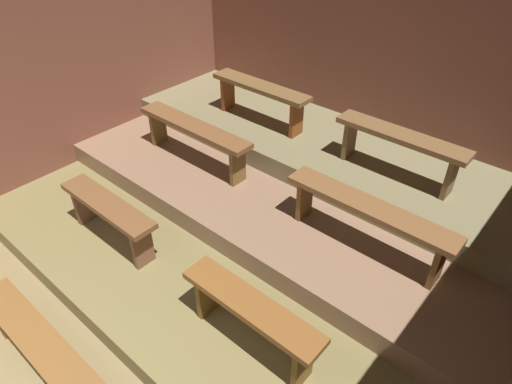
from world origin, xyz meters
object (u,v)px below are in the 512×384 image
object	(u,v)px
bench_upper_left	(260,93)
bench_upper_right	(400,143)
bench_middle_right	(368,213)
bench_middle_left	(194,132)
bench_floor_center	(65,373)
bench_lower_right	(251,313)
bench_lower_left	(109,212)

from	to	relation	value
bench_upper_left	bench_upper_right	world-z (taller)	same
bench_middle_right	bench_upper_left	world-z (taller)	bench_upper_left
bench_middle_left	bench_upper_right	distance (m)	2.19
bench_floor_center	bench_middle_right	distance (m)	2.63
bench_middle_right	bench_middle_left	bearing A→B (deg)	180.00
bench_lower_right	bench_middle_left	size ratio (longest dim) A/B	0.77
bench_middle_left	bench_floor_center	bearing A→B (deg)	-62.74
bench_upper_left	bench_upper_right	size ratio (longest dim) A/B	1.00
bench_lower_right	bench_upper_left	world-z (taller)	bench_upper_left
bench_middle_right	bench_upper_left	bearing A→B (deg)	155.62
bench_lower_left	bench_middle_left	bearing A→B (deg)	98.43
bench_floor_center	bench_upper_right	size ratio (longest dim) A/B	1.66
bench_lower_left	bench_middle_right	distance (m)	2.39
bench_floor_center	bench_upper_left	xyz separation A→B (m)	(-1.04, 3.31, 0.67)
bench_floor_center	bench_upper_left	size ratio (longest dim) A/B	1.66
bench_lower_left	bench_middle_left	xyz separation A→B (m)	(-0.19, 1.30, 0.25)
bench_upper_right	bench_lower_right	bearing A→B (deg)	-89.78
bench_middle_right	bench_upper_left	size ratio (longest dim) A/B	1.17
bench_floor_center	bench_upper_left	world-z (taller)	bench_upper_left
bench_lower_left	bench_upper_left	xyz separation A→B (m)	(0.01, 2.19, 0.47)
bench_lower_left	bench_middle_left	size ratio (longest dim) A/B	0.77
bench_floor_center	bench_lower_right	xyz separation A→B (m)	(0.75, 1.12, 0.20)
bench_lower_right	bench_middle_right	distance (m)	1.33
bench_middle_left	bench_upper_left	size ratio (longest dim) A/B	1.17
bench_middle_left	bench_upper_right	xyz separation A→B (m)	(1.98, 0.90, 0.22)
bench_middle_right	bench_upper_right	world-z (taller)	bench_upper_right
bench_lower_left	bench_lower_right	world-z (taller)	same
bench_floor_center	bench_upper_right	bearing A→B (deg)	77.38
bench_floor_center	bench_upper_right	world-z (taller)	bench_upper_right
bench_floor_center	bench_lower_right	size ratio (longest dim) A/B	1.84
bench_lower_right	bench_upper_left	distance (m)	2.87
bench_floor_center	bench_lower_left	xyz separation A→B (m)	(-1.05, 1.12, 0.20)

